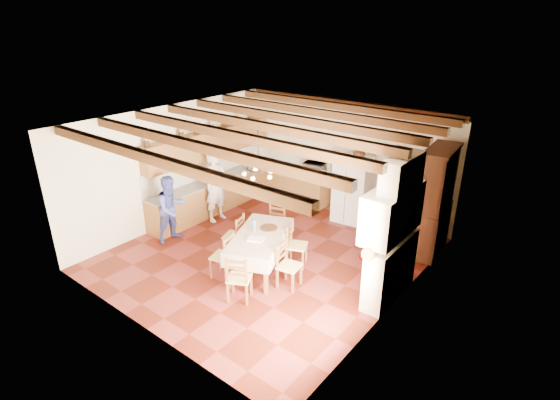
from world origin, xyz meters
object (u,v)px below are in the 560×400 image
(dining_table, at_px, (260,238))
(chair_left_far, at_px, (234,235))
(chair_right_near, at_px, (289,265))
(person_woman_blue, at_px, (172,209))
(chair_left_near, at_px, (222,255))
(person_man, at_px, (216,186))
(microwave, at_px, (314,169))
(refrigerator, at_px, (352,189))
(chair_end_near, at_px, (239,277))
(hutch, at_px, (435,202))
(chair_right_far, at_px, (297,245))
(person_woman_red, at_px, (372,229))
(chair_end_far, at_px, (275,223))

(dining_table, height_order, chair_left_far, chair_left_far)
(chair_right_near, xyz_separation_m, person_woman_blue, (-3.35, -0.14, 0.32))
(chair_left_near, xyz_separation_m, person_man, (-2.04, 1.83, 0.46))
(chair_left_far, xyz_separation_m, microwave, (-0.19, 3.41, 0.58))
(person_man, bearing_deg, refrigerator, -52.17)
(chair_right_near, height_order, chair_end_near, same)
(chair_right_near, relative_size, microwave, 1.62)
(hutch, height_order, chair_right_far, hutch)
(dining_table, distance_m, person_woman_red, 2.42)
(chair_end_far, bearing_deg, chair_right_near, -58.52)
(refrigerator, height_order, person_woman_blue, refrigerator)
(person_woman_red, bearing_deg, dining_table, -17.92)
(chair_right_near, bearing_deg, chair_right_far, 16.45)
(chair_left_near, distance_m, chair_right_far, 1.60)
(chair_right_far, xyz_separation_m, person_woman_blue, (-2.98, -0.90, 0.32))
(hutch, bearing_deg, chair_right_far, -135.59)
(chair_left_far, distance_m, person_woman_blue, 1.69)
(hutch, distance_m, microwave, 3.59)
(person_man, xyz_separation_m, person_woman_red, (4.11, 0.63, -0.18))
(chair_left_near, relative_size, microwave, 1.62)
(hutch, distance_m, person_man, 5.29)
(hutch, height_order, dining_table, hutch)
(chair_end_far, bearing_deg, person_woman_blue, -160.40)
(chair_right_near, bearing_deg, dining_table, 71.15)
(chair_right_near, height_order, person_man, person_man)
(person_man, bearing_deg, chair_left_far, -122.84)
(hutch, bearing_deg, chair_right_near, -122.86)
(hutch, xyz_separation_m, chair_left_far, (-3.35, -2.86, -0.73))
(person_man, bearing_deg, person_woman_red, -81.15)
(chair_left_far, relative_size, chair_right_far, 1.00)
(chair_end_far, bearing_deg, person_woman_red, 0.54)
(chair_left_near, relative_size, chair_right_far, 1.00)
(hutch, distance_m, dining_table, 3.90)
(hutch, height_order, person_man, hutch)
(chair_end_near, distance_m, person_man, 3.64)
(chair_end_near, height_order, person_man, person_man)
(chair_right_far, xyz_separation_m, microwave, (-1.56, 2.90, 0.58))
(chair_right_far, bearing_deg, person_man, 56.17)
(chair_end_near, bearing_deg, hutch, -145.78)
(refrigerator, xyz_separation_m, chair_right_far, (0.21, -2.67, -0.38))
(person_man, bearing_deg, chair_end_far, -90.49)
(hutch, height_order, chair_end_near, hutch)
(chair_right_near, distance_m, chair_end_near, 1.03)
(chair_left_near, xyz_separation_m, chair_end_far, (-0.10, 1.81, 0.00))
(chair_right_near, relative_size, chair_end_far, 1.00)
(chair_left_near, xyz_separation_m, person_woman_blue, (-2.05, 0.40, 0.32))
(chair_end_near, bearing_deg, person_man, -65.76)
(hutch, distance_m, chair_left_far, 4.47)
(person_woman_blue, distance_m, microwave, 4.07)
(person_woman_blue, xyz_separation_m, person_woman_red, (4.11, 2.06, -0.04))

